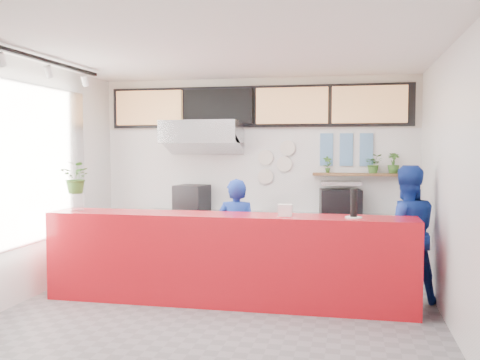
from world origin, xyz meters
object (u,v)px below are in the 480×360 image
Objects in this scene: service_counter at (227,259)px; pepper_mill at (354,203)px; panini_oven at (192,198)px; espresso_machine at (340,202)px; staff_center at (236,235)px; staff_right at (406,233)px.

service_counter is 1.67m from pepper_mill.
espresso_machine is at bearing 10.40° from panini_oven.
staff_center is at bearing 158.29° from pepper_mill.
staff_right is (2.15, -0.00, 0.10)m from staff_center.
pepper_mill is (1.51, -0.60, 0.53)m from staff_center.
staff_right reaches higher than panini_oven.
staff_right is at bearing 178.10° from staff_center.
panini_oven is at bearing 118.68° from service_counter.
espresso_machine is 0.35× the size of staff_right.
staff_center reaches higher than service_counter.
panini_oven reaches higher than espresso_machine.
panini_oven is 0.31× the size of staff_center.
staff_right is at bearing -64.21° from espresso_machine.
service_counter is 3.00× the size of staff_center.
panini_oven is 3.38m from staff_right.
espresso_machine is (2.31, 0.00, -0.02)m from panini_oven.
service_counter is 2.24m from staff_right.
espresso_machine is 0.40× the size of staff_center.
pepper_mill reaches higher than service_counter.
panini_oven is 3.10m from pepper_mill.
staff_right is 5.27× the size of pepper_mill.
staff_center reaches higher than pepper_mill.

